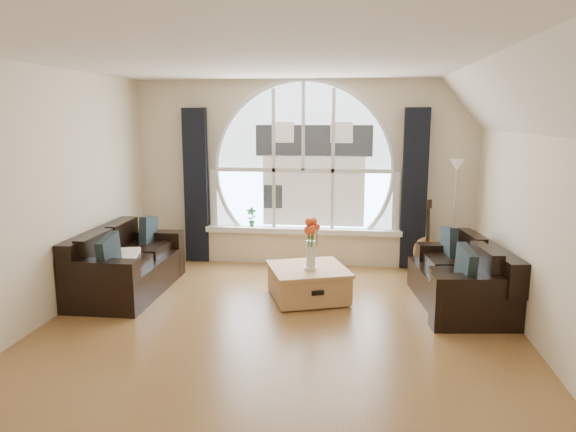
# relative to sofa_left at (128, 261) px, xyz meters

# --- Properties ---
(ground) EXTENTS (5.00, 5.50, 0.01)m
(ground) POSITION_rel_sofa_left_xyz_m (2.05, -1.08, -0.40)
(ground) COLOR brown
(ground) RESTS_ON ground
(ceiling) EXTENTS (5.00, 5.50, 0.01)m
(ceiling) POSITION_rel_sofa_left_xyz_m (2.05, -1.08, 2.30)
(ceiling) COLOR silver
(ceiling) RESTS_ON ground
(wall_back) EXTENTS (5.00, 0.01, 2.70)m
(wall_back) POSITION_rel_sofa_left_xyz_m (2.05, 1.67, 0.95)
(wall_back) COLOR beige
(wall_back) RESTS_ON ground
(wall_front) EXTENTS (5.00, 0.01, 2.70)m
(wall_front) POSITION_rel_sofa_left_xyz_m (2.05, -3.83, 0.95)
(wall_front) COLOR beige
(wall_front) RESTS_ON ground
(wall_left) EXTENTS (0.01, 5.50, 2.70)m
(wall_left) POSITION_rel_sofa_left_xyz_m (-0.45, -1.08, 0.95)
(wall_left) COLOR beige
(wall_left) RESTS_ON ground
(wall_right) EXTENTS (0.01, 5.50, 2.70)m
(wall_right) POSITION_rel_sofa_left_xyz_m (4.55, -1.08, 0.95)
(wall_right) COLOR beige
(wall_right) RESTS_ON ground
(attic_slope) EXTENTS (0.92, 5.50, 0.72)m
(attic_slope) POSITION_rel_sofa_left_xyz_m (4.25, -1.08, 1.95)
(attic_slope) COLOR silver
(attic_slope) RESTS_ON ground
(arched_window) EXTENTS (2.60, 0.06, 2.15)m
(arched_window) POSITION_rel_sofa_left_xyz_m (2.05, 1.64, 1.23)
(arched_window) COLOR silver
(arched_window) RESTS_ON wall_back
(window_sill) EXTENTS (2.90, 0.22, 0.08)m
(window_sill) POSITION_rel_sofa_left_xyz_m (2.05, 1.57, 0.11)
(window_sill) COLOR white
(window_sill) RESTS_ON wall_back
(window_frame) EXTENTS (2.76, 0.08, 2.15)m
(window_frame) POSITION_rel_sofa_left_xyz_m (2.05, 1.61, 1.23)
(window_frame) COLOR white
(window_frame) RESTS_ON wall_back
(neighbor_house) EXTENTS (1.70, 0.02, 1.50)m
(neighbor_house) POSITION_rel_sofa_left_xyz_m (2.20, 1.62, 1.10)
(neighbor_house) COLOR silver
(neighbor_house) RESTS_ON wall_back
(curtain_left) EXTENTS (0.35, 0.12, 2.30)m
(curtain_left) POSITION_rel_sofa_left_xyz_m (0.45, 1.55, 0.75)
(curtain_left) COLOR black
(curtain_left) RESTS_ON ground
(curtain_right) EXTENTS (0.35, 0.12, 2.30)m
(curtain_right) POSITION_rel_sofa_left_xyz_m (3.65, 1.55, 0.75)
(curtain_right) COLOR black
(curtain_right) RESTS_ON ground
(sofa_left) EXTENTS (0.90, 1.79, 0.79)m
(sofa_left) POSITION_rel_sofa_left_xyz_m (0.00, 0.00, 0.00)
(sofa_left) COLOR black
(sofa_left) RESTS_ON ground
(sofa_right) EXTENTS (1.03, 1.75, 0.74)m
(sofa_right) POSITION_rel_sofa_left_xyz_m (4.03, -0.02, 0.00)
(sofa_right) COLOR black
(sofa_right) RESTS_ON ground
(coffee_chest) EXTENTS (1.13, 1.13, 0.43)m
(coffee_chest) POSITION_rel_sofa_left_xyz_m (2.27, 0.01, -0.18)
(coffee_chest) COLOR #A47545
(coffee_chest) RESTS_ON ground
(throw_blanket) EXTENTS (0.67, 0.67, 0.10)m
(throw_blanket) POSITION_rel_sofa_left_xyz_m (-0.04, -0.28, 0.10)
(throw_blanket) COLOR silver
(throw_blanket) RESTS_ON sofa_left
(vase_flowers) EXTENTS (0.24, 0.24, 0.70)m
(vase_flowers) POSITION_rel_sofa_left_xyz_m (2.30, -0.08, 0.38)
(vase_flowers) COLOR white
(vase_flowers) RESTS_ON coffee_chest
(floor_lamp) EXTENTS (0.24, 0.24, 1.60)m
(floor_lamp) POSITION_rel_sofa_left_xyz_m (4.18, 1.36, 0.40)
(floor_lamp) COLOR #B2B2B2
(floor_lamp) RESTS_ON ground
(guitar) EXTENTS (0.36, 0.24, 1.06)m
(guitar) POSITION_rel_sofa_left_xyz_m (3.82, 1.32, 0.13)
(guitar) COLOR brown
(guitar) RESTS_ON ground
(potted_plant) EXTENTS (0.16, 0.12, 0.29)m
(potted_plant) POSITION_rel_sofa_left_xyz_m (1.27, 1.57, 0.30)
(potted_plant) COLOR #1E6023
(potted_plant) RESTS_ON window_sill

